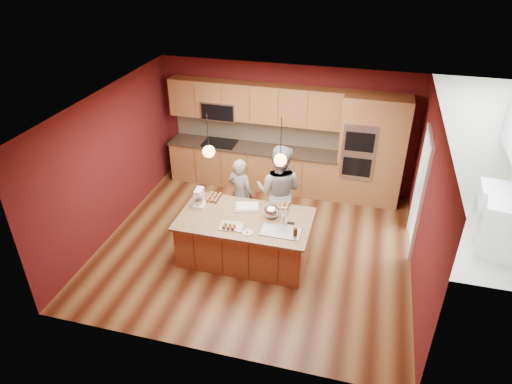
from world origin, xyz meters
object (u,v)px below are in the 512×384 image
(person_left, at_px, (240,194))
(mixing_bowl, at_px, (271,211))
(island, at_px, (246,238))
(person_right, at_px, (279,191))
(stand_mixer, at_px, (199,199))

(person_left, relative_size, mixing_bowl, 5.41)
(island, xyz_separation_m, person_right, (0.38, 0.89, 0.48))
(mixing_bowl, bearing_deg, person_left, 136.50)
(island, xyz_separation_m, person_left, (-0.36, 0.89, 0.31))
(mixing_bowl, bearing_deg, stand_mixer, 179.45)
(person_right, xyz_separation_m, stand_mixer, (-1.27, -0.72, 0.07))
(person_right, relative_size, stand_mixer, 5.35)
(stand_mixer, bearing_deg, person_right, 26.03)
(person_left, xyz_separation_m, person_right, (0.74, 0.00, 0.18))
(person_right, distance_m, mixing_bowl, 0.73)
(stand_mixer, relative_size, mixing_bowl, 1.25)
(mixing_bowl, bearing_deg, island, -158.86)
(person_left, distance_m, mixing_bowl, 1.08)
(person_left, height_order, stand_mixer, person_left)
(person_left, bearing_deg, island, 128.58)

